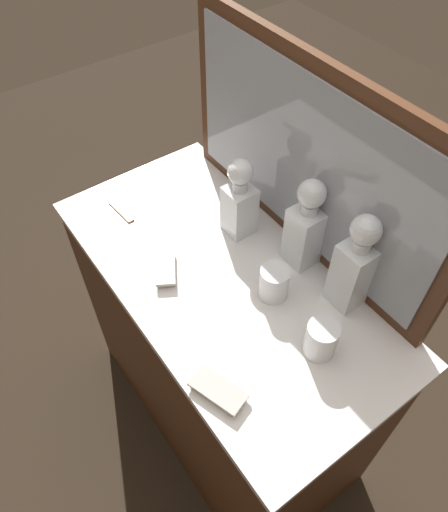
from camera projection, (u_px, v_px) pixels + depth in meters
name	position (u px, v px, depth m)	size (l,w,h in m)	color
ground_plane	(224.00, 408.00, 2.07)	(6.00, 6.00, 0.00)	#2D2319
dresser	(224.00, 355.00, 1.72)	(1.11, 0.56, 0.92)	#472816
dresser_mirror	(306.00, 161.00, 1.26)	(0.95, 0.03, 0.56)	#472816
crystal_decanter_center	(305.00, 230.00, 1.32)	(0.08, 0.08, 0.29)	white
crystal_decanter_front	(353.00, 270.00, 1.22)	(0.08, 0.08, 0.31)	white
crystal_decanter_rear	(240.00, 204.00, 1.40)	(0.08, 0.08, 0.26)	white
crystal_tumbler_far_left	(321.00, 340.00, 1.18)	(0.08, 0.08, 0.10)	white
crystal_tumbler_right	(274.00, 284.00, 1.29)	(0.08, 0.08, 0.10)	white
silver_brush_far_left	(166.00, 268.00, 1.37)	(0.14, 0.11, 0.02)	#B7A88C
silver_brush_far_right	(218.00, 391.00, 1.13)	(0.15, 0.10, 0.02)	#B7A88C
tortoiseshell_comb	(121.00, 211.00, 1.53)	(0.12, 0.03, 0.01)	brown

